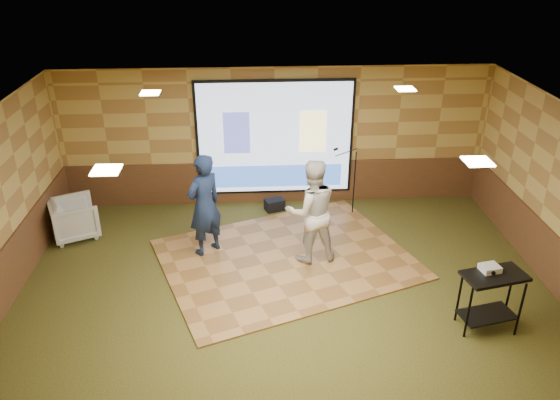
{
  "coord_description": "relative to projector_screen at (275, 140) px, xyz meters",
  "views": [
    {
      "loc": [
        -0.53,
        -7.41,
        5.49
      ],
      "look_at": [
        -0.04,
        0.94,
        1.3
      ],
      "focal_mm": 35.0,
      "sensor_mm": 36.0,
      "label": 1
    }
  ],
  "objects": [
    {
      "name": "wainscot_left",
      "position": [
        -4.48,
        -3.44,
        -1.0
      ],
      "size": [
        0.04,
        7.0,
        0.95
      ],
      "primitive_type": "cube",
      "color": "#512E1B",
      "rests_on": "ground"
    },
    {
      "name": "wainscot_right",
      "position": [
        4.48,
        -3.44,
        -1.0
      ],
      "size": [
        0.04,
        7.0,
        0.95
      ],
      "primitive_type": "cube",
      "color": "#512E1B",
      "rests_on": "ground"
    },
    {
      "name": "downlight_se",
      "position": [
        2.2,
        -4.94,
        1.5
      ],
      "size": [
        0.32,
        0.32,
        0.02
      ],
      "primitive_type": "cube",
      "color": "beige",
      "rests_on": "room_shell"
    },
    {
      "name": "projector_screen",
      "position": [
        0.0,
        0.0,
        0.0
      ],
      "size": [
        3.32,
        0.06,
        2.52
      ],
      "color": "black",
      "rests_on": "room_shell"
    },
    {
      "name": "downlight_sw",
      "position": [
        -2.2,
        -4.94,
        1.5
      ],
      "size": [
        0.32,
        0.32,
        0.02
      ],
      "primitive_type": "cube",
      "color": "beige",
      "rests_on": "room_shell"
    },
    {
      "name": "wainscot_back",
      "position": [
        0.0,
        0.04,
        -1.0
      ],
      "size": [
        9.0,
        0.04,
        0.95
      ],
      "primitive_type": "cube",
      "color": "#512E1B",
      "rests_on": "ground"
    },
    {
      "name": "av_table",
      "position": [
        2.99,
        -4.44,
        -0.8
      ],
      "size": [
        0.92,
        0.48,
        0.97
      ],
      "rotation": [
        0.0,
        0.0,
        0.21
      ],
      "color": "black",
      "rests_on": "ground"
    },
    {
      "name": "downlight_nw",
      "position": [
        -2.2,
        -1.64,
        1.5
      ],
      "size": [
        0.32,
        0.32,
        0.02
      ],
      "primitive_type": "cube",
      "color": "beige",
      "rests_on": "room_shell"
    },
    {
      "name": "room_shell",
      "position": [
        0.0,
        -3.44,
        0.62
      ],
      "size": [
        9.04,
        7.04,
        3.02
      ],
      "color": "tan",
      "rests_on": "ground"
    },
    {
      "name": "dance_floor",
      "position": [
        0.09,
        -2.37,
        -1.46
      ],
      "size": [
        5.23,
        4.62,
        0.03
      ],
      "primitive_type": "cube",
      "rotation": [
        0.0,
        0.0,
        0.36
      ],
      "color": "#A16F3B",
      "rests_on": "ground"
    },
    {
      "name": "mic_stand",
      "position": [
        1.57,
        -0.63,
        -0.98
      ],
      "size": [
        0.6,
        0.24,
        1.52
      ],
      "rotation": [
        0.0,
        0.0,
        0.3
      ],
      "color": "black",
      "rests_on": "ground"
    },
    {
      "name": "ground",
      "position": [
        0.0,
        -3.44,
        -1.47
      ],
      "size": [
        9.0,
        9.0,
        0.0
      ],
      "primitive_type": "plane",
      "color": "#2D3317",
      "rests_on": "ground"
    },
    {
      "name": "projector",
      "position": [
        2.94,
        -4.34,
        -0.46
      ],
      "size": [
        0.31,
        0.28,
        0.09
      ],
      "primitive_type": "cube",
      "rotation": [
        0.0,
        0.0,
        0.19
      ],
      "color": "silver",
      "rests_on": "av_table"
    },
    {
      "name": "player_left",
      "position": [
        -1.38,
        -2.03,
        -0.47
      ],
      "size": [
        0.84,
        0.82,
        1.94
      ],
      "primitive_type": "imported",
      "rotation": [
        0.0,
        0.0,
        3.86
      ],
      "color": "#162345",
      "rests_on": "dance_floor"
    },
    {
      "name": "banquet_chair",
      "position": [
        -4.0,
        -1.25,
        -1.09
      ],
      "size": [
        1.12,
        1.11,
        0.78
      ],
      "primitive_type": "imported",
      "rotation": [
        0.0,
        0.0,
        1.99
      ],
      "color": "gray",
      "rests_on": "ground"
    },
    {
      "name": "downlight_ne",
      "position": [
        2.2,
        -1.64,
        1.5
      ],
      "size": [
        0.32,
        0.32,
        0.02
      ],
      "primitive_type": "cube",
      "color": "beige",
      "rests_on": "room_shell"
    },
    {
      "name": "duffel_bag",
      "position": [
        -0.03,
        -0.37,
        -1.35
      ],
      "size": [
        0.47,
        0.38,
        0.25
      ],
      "primitive_type": "cube",
      "rotation": [
        0.0,
        0.0,
        0.34
      ],
      "color": "black",
      "rests_on": "ground"
    },
    {
      "name": "player_right",
      "position": [
        0.52,
        -2.39,
        -0.47
      ],
      "size": [
        1.05,
        0.88,
        1.94
      ],
      "primitive_type": "imported",
      "rotation": [
        0.0,
        0.0,
        3.31
      ],
      "color": "beige",
      "rests_on": "dance_floor"
    }
  ]
}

